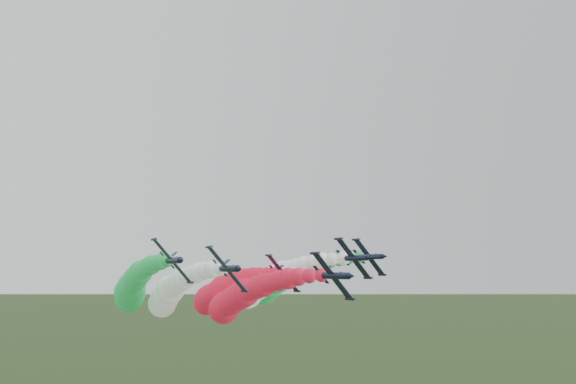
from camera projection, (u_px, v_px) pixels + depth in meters
name	position (u px, v px, depth m)	size (l,w,h in m)	color
jet_lead	(238.00, 299.00, 121.76)	(12.98, 69.13, 15.79)	black
jet_inner_left	(170.00, 293.00, 125.02)	(12.73, 68.87, 15.53)	black
jet_inner_right	(261.00, 285.00, 137.11)	(13.13, 69.28, 15.94)	black
jet_outer_left	(133.00, 288.00, 127.48)	(12.88, 69.03, 15.69)	black
jet_outer_right	(280.00, 282.00, 147.26)	(13.06, 69.21, 15.87)	black
jet_trail	(217.00, 293.00, 144.52)	(12.98, 69.13, 15.78)	black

